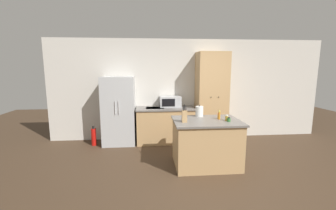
{
  "coord_description": "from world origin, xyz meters",
  "views": [
    {
      "loc": [
        -1.06,
        -3.53,
        1.88
      ],
      "look_at": [
        -0.62,
        1.4,
        1.05
      ],
      "focal_mm": 24.0,
      "sensor_mm": 36.0,
      "label": 1
    }
  ],
  "objects": [
    {
      "name": "refrigerator",
      "position": [
        -1.78,
        1.97,
        0.83
      ],
      "size": [
        0.78,
        0.68,
        1.66
      ],
      "color": "#B7BABC",
      "rests_on": "ground_plane"
    },
    {
      "name": "fire_extinguisher",
      "position": [
        -2.39,
        1.87,
        0.22
      ],
      "size": [
        0.12,
        0.12,
        0.49
      ],
      "color": "red",
      "rests_on": "ground_plane"
    },
    {
      "name": "kettle",
      "position": [
        -0.03,
        0.87,
        1.0
      ],
      "size": [
        0.16,
        0.16,
        0.23
      ],
      "color": "white",
      "rests_on": "kitchen_island"
    },
    {
      "name": "spice_bottle_amber_oil",
      "position": [
        0.29,
        0.57,
        0.98
      ],
      "size": [
        0.04,
        0.04,
        0.18
      ],
      "color": "orange",
      "rests_on": "kitchen_island"
    },
    {
      "name": "back_counter",
      "position": [
        -0.64,
        1.98,
        0.45
      ],
      "size": [
        1.45,
        0.67,
        0.89
      ],
      "color": "tan",
      "rests_on": "ground_plane"
    },
    {
      "name": "wall_back",
      "position": [
        0.0,
        2.33,
        1.3
      ],
      "size": [
        7.2,
        0.06,
        2.6
      ],
      "color": "beige",
      "rests_on": "ground_plane"
    },
    {
      "name": "knife_block",
      "position": [
        -0.41,
        0.41,
        1.01
      ],
      "size": [
        0.09,
        0.07,
        0.33
      ],
      "color": "tan",
      "rests_on": "kitchen_island"
    },
    {
      "name": "ground_plane",
      "position": [
        0.0,
        0.0,
        0.0
      ],
      "size": [
        14.0,
        14.0,
        0.0
      ],
      "primitive_type": "plane",
      "color": "#423021"
    },
    {
      "name": "microwave",
      "position": [
        -0.5,
        2.11,
        1.02
      ],
      "size": [
        0.54,
        0.35,
        0.27
      ],
      "color": "#B2B5B7",
      "rests_on": "back_counter"
    },
    {
      "name": "spice_bottle_tall_dark",
      "position": [
        0.4,
        0.46,
        0.94
      ],
      "size": [
        0.05,
        0.05,
        0.11
      ],
      "color": "gold",
      "rests_on": "kitchen_island"
    },
    {
      "name": "pantry_cabinet",
      "position": [
        0.54,
        2.01,
        1.13
      ],
      "size": [
        0.75,
        0.61,
        2.26
      ],
      "color": "tan",
      "rests_on": "ground_plane"
    },
    {
      "name": "spice_bottle_green_herb",
      "position": [
        0.3,
        0.64,
        0.94
      ],
      "size": [
        0.04,
        0.04,
        0.11
      ],
      "color": "orange",
      "rests_on": "kitchen_island"
    },
    {
      "name": "spice_bottle_short_red",
      "position": [
        0.41,
        0.38,
        0.93
      ],
      "size": [
        0.06,
        0.06,
        0.08
      ],
      "color": "#337033",
      "rests_on": "kitchen_island"
    },
    {
      "name": "kitchen_island",
      "position": [
        0.04,
        0.53,
        0.45
      ],
      "size": [
        1.26,
        0.95,
        0.89
      ],
      "color": "tan",
      "rests_on": "ground_plane"
    }
  ]
}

